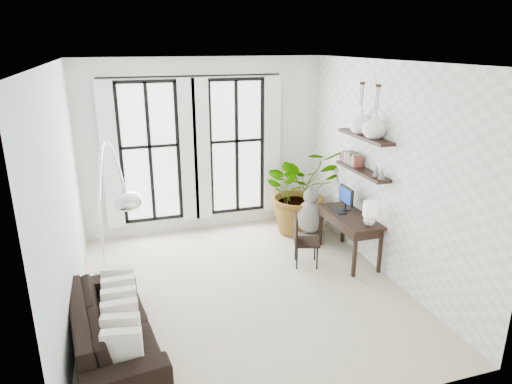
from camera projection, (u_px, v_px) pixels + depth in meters
name	position (u px, v px, depth m)	size (l,w,h in m)	color
floor	(242.00, 289.00, 6.66)	(5.00, 5.00, 0.00)	beige
ceiling	(240.00, 62.00, 5.66)	(5.00, 5.00, 0.00)	white
wall_left	(62.00, 202.00, 5.52)	(5.00, 5.00, 0.00)	silver
wall_right	(386.00, 172.00, 6.80)	(5.00, 5.00, 0.00)	white
wall_back	(205.00, 147.00, 8.42)	(4.50, 4.50, 0.00)	white
windows	(195.00, 150.00, 8.31)	(3.26, 0.13, 2.65)	white
wall_shelves	(362.00, 156.00, 7.16)	(0.25, 1.30, 0.60)	black
sofa	(113.00, 326.00, 5.26)	(2.20, 0.86, 0.64)	black
throw_pillows	(120.00, 311.00, 5.23)	(0.40, 1.52, 0.40)	silver
plant	(300.00, 190.00, 8.47)	(1.48, 1.28, 1.64)	#2D7228
desk	(351.00, 219.00, 7.35)	(0.55, 1.30, 1.16)	black
desk_chair	(302.00, 237.00, 7.26)	(0.50, 0.50, 0.84)	black
arc_lamp	(108.00, 178.00, 5.72)	(0.73, 2.22, 2.33)	silver
buddha	(310.00, 219.00, 8.17)	(0.55, 0.55, 0.99)	gray
vase_a	(374.00, 125.00, 6.73)	(0.37, 0.37, 0.38)	white
vase_b	(361.00, 121.00, 7.09)	(0.37, 0.37, 0.38)	white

